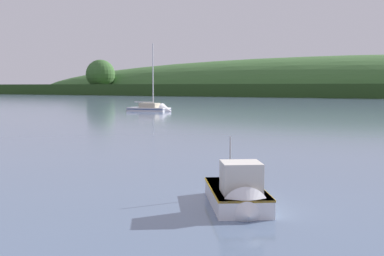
# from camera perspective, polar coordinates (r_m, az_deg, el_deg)

# --- Properties ---
(far_shoreline_hill) EXTENTS (503.00, 110.31, 36.95)m
(far_shoreline_hill) POSITION_cam_1_polar(r_m,az_deg,el_deg) (251.25, 16.83, 3.47)
(far_shoreline_hill) COLOR #27431B
(far_shoreline_hill) RESTS_ON ground
(sailboat_far_left) EXTENTS (8.73, 3.75, 13.31)m
(sailboat_far_left) POSITION_cam_1_polar(r_m,az_deg,el_deg) (93.06, -4.15, 1.97)
(sailboat_far_left) COLOR white
(sailboat_far_left) RESTS_ON ground
(fishing_boat_moored) EXTENTS (4.46, 5.03, 3.09)m
(fishing_boat_moored) POSITION_cam_1_polar(r_m,az_deg,el_deg) (19.37, 5.11, -7.52)
(fishing_boat_moored) COLOR white
(fishing_boat_moored) RESTS_ON ground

